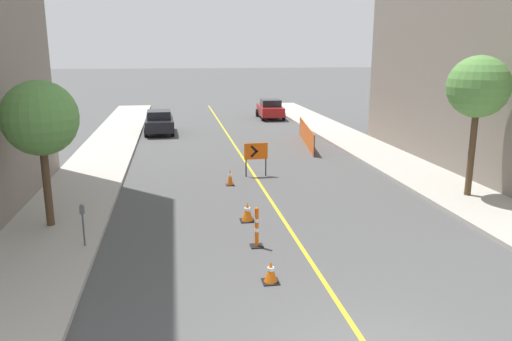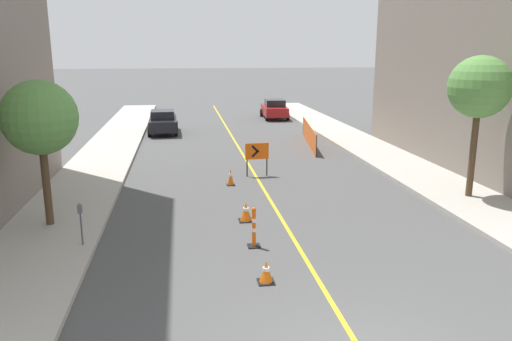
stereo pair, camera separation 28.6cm
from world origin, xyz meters
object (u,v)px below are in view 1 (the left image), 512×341
(delineator_post_front, at_px, (257,230))
(traffic_cone_nearest, at_px, (271,272))
(traffic_cone_second, at_px, (247,212))
(parked_car_curb_near, at_px, (159,122))
(arrow_barricade_primary, at_px, (256,153))
(parked_car_curb_mid, at_px, (270,109))
(street_tree_left_near, at_px, (40,119))
(street_tree_right_near, at_px, (478,88))
(traffic_cone_third, at_px, (230,177))
(parking_meter_near_curb, at_px, (82,216))

(delineator_post_front, bearing_deg, traffic_cone_nearest, -90.86)
(traffic_cone_nearest, height_order, traffic_cone_second, traffic_cone_second)
(delineator_post_front, relative_size, parked_car_curb_near, 0.28)
(arrow_barricade_primary, bearing_deg, parked_car_curb_mid, 74.96)
(arrow_barricade_primary, height_order, parked_car_curb_mid, parked_car_curb_mid)
(street_tree_left_near, bearing_deg, arrow_barricade_primary, 37.29)
(traffic_cone_nearest, bearing_deg, street_tree_right_near, 33.13)
(traffic_cone_nearest, distance_m, parked_car_curb_mid, 29.98)
(traffic_cone_nearest, xyz_separation_m, traffic_cone_third, (0.03, 9.13, 0.07))
(traffic_cone_nearest, relative_size, traffic_cone_third, 0.80)
(traffic_cone_nearest, height_order, street_tree_right_near, street_tree_right_near)
(parked_car_curb_mid, relative_size, street_tree_left_near, 0.97)
(parked_car_curb_near, xyz_separation_m, parking_meter_near_curb, (-1.62, -20.33, 0.23))
(parked_car_curb_near, bearing_deg, parking_meter_near_curb, -95.71)
(parked_car_curb_mid, bearing_deg, street_tree_left_near, -112.60)
(traffic_cone_third, distance_m, delineator_post_front, 6.83)
(traffic_cone_nearest, height_order, street_tree_left_near, street_tree_left_near)
(traffic_cone_second, relative_size, delineator_post_front, 0.54)
(traffic_cone_second, bearing_deg, delineator_post_front, -91.39)
(parked_car_curb_mid, distance_m, street_tree_right_near, 24.16)
(arrow_barricade_primary, relative_size, parking_meter_near_curb, 1.23)
(traffic_cone_nearest, xyz_separation_m, parked_car_curb_near, (-3.20, 23.12, 0.53))
(arrow_barricade_primary, height_order, street_tree_right_near, street_tree_right_near)
(arrow_barricade_primary, relative_size, parked_car_curb_mid, 0.35)
(traffic_cone_second, relative_size, street_tree_right_near, 0.12)
(parking_meter_near_curb, distance_m, street_tree_left_near, 3.46)
(street_tree_left_near, bearing_deg, parked_car_curb_mid, 64.38)
(parked_car_curb_near, bearing_deg, street_tree_right_near, -56.59)
(street_tree_left_near, bearing_deg, traffic_cone_third, 35.15)
(delineator_post_front, height_order, parked_car_curb_near, parked_car_curb_near)
(delineator_post_front, bearing_deg, parking_meter_near_curb, 174.34)
(delineator_post_front, height_order, parked_car_curb_mid, parked_car_curb_mid)
(traffic_cone_third, xyz_separation_m, delineator_post_front, (0.01, -6.82, 0.17))
(traffic_cone_nearest, height_order, arrow_barricade_primary, arrow_barricade_primary)
(delineator_post_front, height_order, street_tree_right_near, street_tree_right_near)
(arrow_barricade_primary, bearing_deg, traffic_cone_third, -136.36)
(traffic_cone_second, distance_m, parking_meter_near_curb, 5.27)
(traffic_cone_nearest, xyz_separation_m, street_tree_left_near, (-6.17, 4.76, 3.26))
(traffic_cone_third, height_order, parked_car_curb_near, parked_car_curb_near)
(arrow_barricade_primary, relative_size, street_tree_left_near, 0.33)
(arrow_barricade_primary, height_order, street_tree_left_near, street_tree_left_near)
(traffic_cone_second, relative_size, street_tree_left_near, 0.14)
(arrow_barricade_primary, height_order, parking_meter_near_curb, arrow_barricade_primary)
(traffic_cone_nearest, relative_size, street_tree_right_near, 0.11)
(street_tree_right_near, bearing_deg, parked_car_curb_mid, 97.49)
(traffic_cone_third, height_order, arrow_barricade_primary, arrow_barricade_primary)
(traffic_cone_second, bearing_deg, street_tree_right_near, 7.69)
(parking_meter_near_curb, xyz_separation_m, street_tree_left_near, (-1.35, 1.98, 2.50))
(street_tree_left_near, xyz_separation_m, street_tree_right_near, (14.95, 0.97, 0.68))
(traffic_cone_second, distance_m, parked_car_curb_mid, 25.51)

